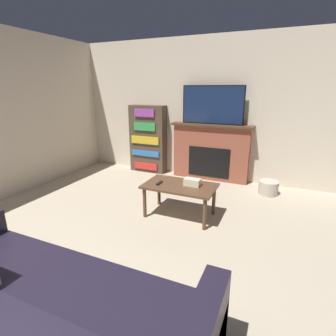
# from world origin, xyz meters

# --- Properties ---
(wall_back) EXTENTS (6.18, 0.06, 2.70)m
(wall_back) POSITION_xyz_m (0.00, 4.75, 1.35)
(wall_back) COLOR beige
(wall_back) RESTS_ON ground_plane
(fireplace) EXTENTS (1.58, 0.28, 1.11)m
(fireplace) POSITION_xyz_m (0.26, 4.60, 0.56)
(fireplace) COLOR brown
(fireplace) RESTS_ON ground_plane
(tv) EXTENTS (1.17, 0.03, 0.71)m
(tv) POSITION_xyz_m (0.26, 4.58, 1.46)
(tv) COLOR black
(tv) RESTS_ON fireplace
(couch) EXTENTS (2.30, 0.98, 0.84)m
(couch) POSITION_xyz_m (0.18, 0.56, 0.29)
(couch) COLOR black
(couch) RESTS_ON ground_plane
(coffee_table) EXTENTS (0.99, 0.59, 0.47)m
(coffee_table) POSITION_xyz_m (0.30, 2.85, 0.41)
(coffee_table) COLOR brown
(coffee_table) RESTS_ON ground_plane
(tissue_box) EXTENTS (0.22, 0.12, 0.10)m
(tissue_box) POSITION_xyz_m (0.46, 2.90, 0.52)
(tissue_box) COLOR beige
(tissue_box) RESTS_ON coffee_table
(remote_control) EXTENTS (0.04, 0.15, 0.02)m
(remote_control) POSITION_xyz_m (0.01, 2.78, 0.48)
(remote_control) COLOR black
(remote_control) RESTS_ON coffee_table
(bookshelf) EXTENTS (0.78, 0.29, 1.42)m
(bookshelf) POSITION_xyz_m (-1.11, 4.58, 0.71)
(bookshelf) COLOR #4C3D2D
(bookshelf) RESTS_ON ground_plane
(storage_basket) EXTENTS (0.33, 0.33, 0.24)m
(storage_basket) POSITION_xyz_m (1.41, 4.22, 0.12)
(storage_basket) COLOR #BCB29E
(storage_basket) RESTS_ON ground_plane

